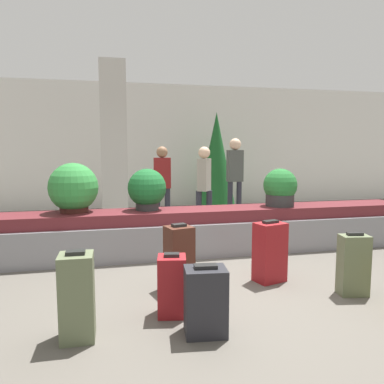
{
  "coord_description": "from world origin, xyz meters",
  "views": [
    {
      "loc": [
        -1.2,
        -3.87,
        1.52
      ],
      "look_at": [
        0.0,
        1.39,
        0.9
      ],
      "focal_mm": 35.0,
      "sensor_mm": 36.0,
      "label": 1
    }
  ],
  "objects_px": {
    "suitcase_5": "(77,297)",
    "traveler_1": "(162,179)",
    "suitcase_1": "(270,252)",
    "traveler_2": "(204,181)",
    "pillar": "(114,145)",
    "potted_plant_0": "(147,189)",
    "decorated_tree": "(216,158)",
    "suitcase_3": "(179,258)",
    "suitcase_4": "(353,265)",
    "suitcase_6": "(172,286)",
    "potted_plant_1": "(280,188)",
    "suitcase_2": "(205,301)",
    "potted_plant_2": "(73,189)",
    "traveler_0": "(235,171)"
  },
  "relations": [
    {
      "from": "potted_plant_0",
      "to": "suitcase_5",
      "type": "bearing_deg",
      "value": -109.17
    },
    {
      "from": "potted_plant_1",
      "to": "potted_plant_2",
      "type": "bearing_deg",
      "value": 178.04
    },
    {
      "from": "suitcase_2",
      "to": "suitcase_6",
      "type": "distance_m",
      "value": 0.46
    },
    {
      "from": "pillar",
      "to": "traveler_1",
      "type": "height_order",
      "value": "pillar"
    },
    {
      "from": "suitcase_1",
      "to": "traveler_0",
      "type": "xyz_separation_m",
      "value": [
        0.84,
        3.61,
        0.71
      ]
    },
    {
      "from": "suitcase_6",
      "to": "traveler_0",
      "type": "relative_size",
      "value": 0.33
    },
    {
      "from": "traveler_0",
      "to": "suitcase_1",
      "type": "bearing_deg",
      "value": 73.06
    },
    {
      "from": "traveler_1",
      "to": "suitcase_2",
      "type": "bearing_deg",
      "value": -91.83
    },
    {
      "from": "traveler_1",
      "to": "decorated_tree",
      "type": "bearing_deg",
      "value": 47.36
    },
    {
      "from": "pillar",
      "to": "suitcase_5",
      "type": "distance_m",
      "value": 4.72
    },
    {
      "from": "pillar",
      "to": "suitcase_5",
      "type": "height_order",
      "value": "pillar"
    },
    {
      "from": "suitcase_2",
      "to": "potted_plant_0",
      "type": "xyz_separation_m",
      "value": [
        -0.21,
        2.48,
        0.66
      ]
    },
    {
      "from": "suitcase_6",
      "to": "traveler_2",
      "type": "distance_m",
      "value": 3.69
    },
    {
      "from": "suitcase_5",
      "to": "decorated_tree",
      "type": "relative_size",
      "value": 0.3
    },
    {
      "from": "suitcase_1",
      "to": "suitcase_3",
      "type": "xyz_separation_m",
      "value": [
        -1.06,
        -0.0,
        0.0
      ]
    },
    {
      "from": "pillar",
      "to": "potted_plant_0",
      "type": "relative_size",
      "value": 5.38
    },
    {
      "from": "suitcase_1",
      "to": "traveler_2",
      "type": "height_order",
      "value": "traveler_2"
    },
    {
      "from": "suitcase_6",
      "to": "potted_plant_1",
      "type": "xyz_separation_m",
      "value": [
        2.03,
        2.0,
        0.64
      ]
    },
    {
      "from": "potted_plant_2",
      "to": "traveler_1",
      "type": "distance_m",
      "value": 2.44
    },
    {
      "from": "pillar",
      "to": "suitcase_2",
      "type": "xyz_separation_m",
      "value": [
        0.62,
        -4.68,
        -1.32
      ]
    },
    {
      "from": "pillar",
      "to": "potted_plant_1",
      "type": "bearing_deg",
      "value": -42.97
    },
    {
      "from": "potted_plant_2",
      "to": "suitcase_5",
      "type": "bearing_deg",
      "value": -85.2
    },
    {
      "from": "suitcase_3",
      "to": "traveler_1",
      "type": "distance_m",
      "value": 3.45
    },
    {
      "from": "suitcase_4",
      "to": "decorated_tree",
      "type": "xyz_separation_m",
      "value": [
        0.16,
        5.55,
        0.97
      ]
    },
    {
      "from": "suitcase_1",
      "to": "traveler_1",
      "type": "height_order",
      "value": "traveler_1"
    },
    {
      "from": "potted_plant_2",
      "to": "suitcase_2",
      "type": "bearing_deg",
      "value": -64.18
    },
    {
      "from": "suitcase_4",
      "to": "traveler_0",
      "type": "bearing_deg",
      "value": 97.26
    },
    {
      "from": "suitcase_4",
      "to": "suitcase_1",
      "type": "bearing_deg",
      "value": 149.13
    },
    {
      "from": "suitcase_3",
      "to": "traveler_0",
      "type": "bearing_deg",
      "value": 47.48
    },
    {
      "from": "traveler_2",
      "to": "suitcase_6",
      "type": "bearing_deg",
      "value": 12.58
    },
    {
      "from": "suitcase_4",
      "to": "traveler_1",
      "type": "distance_m",
      "value": 4.25
    },
    {
      "from": "suitcase_2",
      "to": "traveler_0",
      "type": "distance_m",
      "value": 5.08
    },
    {
      "from": "suitcase_3",
      "to": "traveler_2",
      "type": "height_order",
      "value": "traveler_2"
    },
    {
      "from": "suitcase_5",
      "to": "pillar",
      "type": "bearing_deg",
      "value": 85.78
    },
    {
      "from": "suitcase_3",
      "to": "suitcase_5",
      "type": "distance_m",
      "value": 1.34
    },
    {
      "from": "pillar",
      "to": "traveler_1",
      "type": "xyz_separation_m",
      "value": [
        0.91,
        -0.26,
        -0.67
      ]
    },
    {
      "from": "pillar",
      "to": "traveler_2",
      "type": "relative_size",
      "value": 2.05
    },
    {
      "from": "suitcase_6",
      "to": "suitcase_2",
      "type": "bearing_deg",
      "value": -52.92
    },
    {
      "from": "potted_plant_1",
      "to": "suitcase_3",
      "type": "bearing_deg",
      "value": -143.29
    },
    {
      "from": "suitcase_5",
      "to": "traveler_0",
      "type": "height_order",
      "value": "traveler_0"
    },
    {
      "from": "suitcase_3",
      "to": "potted_plant_0",
      "type": "xyz_separation_m",
      "value": [
        -0.19,
        1.45,
        0.6
      ]
    },
    {
      "from": "traveler_0",
      "to": "suitcase_2",
      "type": "bearing_deg",
      "value": 64.12
    },
    {
      "from": "potted_plant_0",
      "to": "potted_plant_1",
      "type": "xyz_separation_m",
      "value": [
        2.03,
        -0.07,
        -0.02
      ]
    },
    {
      "from": "suitcase_3",
      "to": "potted_plant_2",
      "type": "bearing_deg",
      "value": 114.17
    },
    {
      "from": "suitcase_5",
      "to": "traveler_1",
      "type": "height_order",
      "value": "traveler_1"
    },
    {
      "from": "traveler_2",
      "to": "decorated_tree",
      "type": "bearing_deg",
      "value": -170.15
    },
    {
      "from": "potted_plant_0",
      "to": "pillar",
      "type": "bearing_deg",
      "value": 100.53
    },
    {
      "from": "suitcase_1",
      "to": "traveler_1",
      "type": "xyz_separation_m",
      "value": [
        -0.74,
        3.38,
        0.58
      ]
    },
    {
      "from": "suitcase_4",
      "to": "traveler_2",
      "type": "distance_m",
      "value": 3.51
    },
    {
      "from": "suitcase_1",
      "to": "suitcase_4",
      "type": "relative_size",
      "value": 1.07
    }
  ]
}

